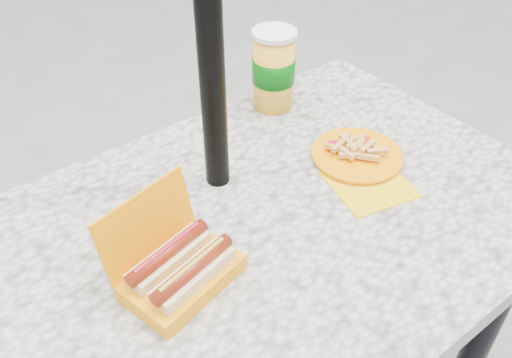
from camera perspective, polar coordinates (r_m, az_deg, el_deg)
picnic_table at (r=1.15m, az=0.82°, el=-8.29°), size 1.20×0.80×0.75m
umbrella_pole at (r=0.98m, az=-4.97°, el=15.89°), size 0.05×0.05×2.20m
hotdog_box at (r=0.95m, az=-8.10°, el=-9.31°), size 0.22×0.19×0.16m
fries_plate at (r=1.23m, az=10.62°, el=2.40°), size 0.24×0.28×0.04m
soda_cup at (r=1.35m, az=1.87°, el=11.43°), size 0.11×0.11×0.20m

